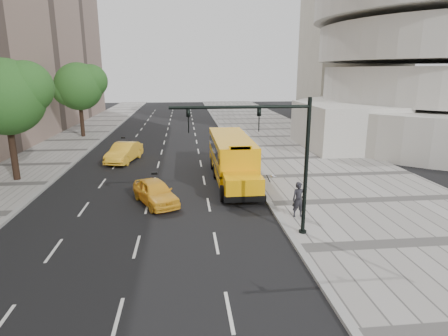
{
  "coord_description": "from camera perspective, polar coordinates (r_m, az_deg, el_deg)",
  "views": [
    {
      "loc": [
        1.23,
        -25.36,
        7.45
      ],
      "look_at": [
        3.5,
        -4.0,
        1.9
      ],
      "focal_mm": 30.0,
      "sensor_mm": 36.0,
      "label": 1
    }
  ],
  "objects": [
    {
      "name": "taxi_far",
      "position": [
        32.83,
        -14.97,
        2.31
      ],
      "size": [
        2.75,
        5.13,
        1.6
      ],
      "primitive_type": "imported",
      "rotation": [
        0.0,
        0.0,
        -0.23
      ],
      "color": "yellow",
      "rests_on": "ground"
    },
    {
      "name": "tree_c",
      "position": [
        46.02,
        -21.15,
        11.57
      ],
      "size": [
        5.95,
        5.29,
        8.46
      ],
      "color": "black",
      "rests_on": "ground"
    },
    {
      "name": "guggenheim",
      "position": [
        52.47,
        28.18,
        19.59
      ],
      "size": [
        33.2,
        42.2,
        35.0
      ],
      "color": "silver",
      "rests_on": "ground"
    },
    {
      "name": "taxi_near",
      "position": [
        21.98,
        -10.42,
        -3.62
      ],
      "size": [
        3.24,
        4.47,
        1.42
      ],
      "primitive_type": "imported",
      "rotation": [
        0.0,
        0.0,
        0.43
      ],
      "color": "yellow",
      "rests_on": "ground"
    },
    {
      "name": "curb_museum",
      "position": [
        26.84,
        4.41,
        -1.51
      ],
      "size": [
        0.3,
        140.0,
        0.15
      ],
      "primitive_type": "cube",
      "color": "gray",
      "rests_on": "ground"
    },
    {
      "name": "ground",
      "position": [
        26.46,
        -8.49,
        -2.03
      ],
      "size": [
        140.0,
        140.0,
        0.0
      ],
      "primitive_type": "plane",
      "color": "black",
      "rests_on": "ground"
    },
    {
      "name": "traffic_signal",
      "position": [
        16.55,
        7.92,
        2.64
      ],
      "size": [
        6.18,
        0.36,
        6.4
      ],
      "color": "black",
      "rests_on": "ground"
    },
    {
      "name": "curb_far",
      "position": [
        27.98,
        -25.1,
        -2.2
      ],
      "size": [
        0.3,
        140.0,
        0.15
      ],
      "primitive_type": "cube",
      "color": "gray",
      "rests_on": "ground"
    },
    {
      "name": "tree_b",
      "position": [
        28.97,
        -30.19,
        9.43
      ],
      "size": [
        5.68,
        5.05,
        8.34
      ],
      "color": "black",
      "rests_on": "ground"
    },
    {
      "name": "pedestrian",
      "position": [
        19.64,
        11.31,
        -4.75
      ],
      "size": [
        0.68,
        0.46,
        1.85
      ],
      "primitive_type": "imported",
      "rotation": [
        0.0,
        0.0,
        -0.02
      ],
      "color": "#232228",
      "rests_on": "sidewalk_museum"
    },
    {
      "name": "sidewalk_far",
      "position": [
        29.1,
        -30.69,
        -2.27
      ],
      "size": [
        6.0,
        140.0,
        0.15
      ],
      "primitive_type": "cube",
      "color": "#989590",
      "rests_on": "ground"
    },
    {
      "name": "sidewalk_museum",
      "position": [
        28.52,
        16.36,
        -1.1
      ],
      "size": [
        12.0,
        140.0,
        0.15
      ],
      "primitive_type": "cube",
      "color": "#989590",
      "rests_on": "ground"
    },
    {
      "name": "school_bus",
      "position": [
        26.49,
        1.17,
        2.09
      ],
      "size": [
        2.96,
        11.56,
        3.19
      ],
      "color": "#FFAE09",
      "rests_on": "ground"
    }
  ]
}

